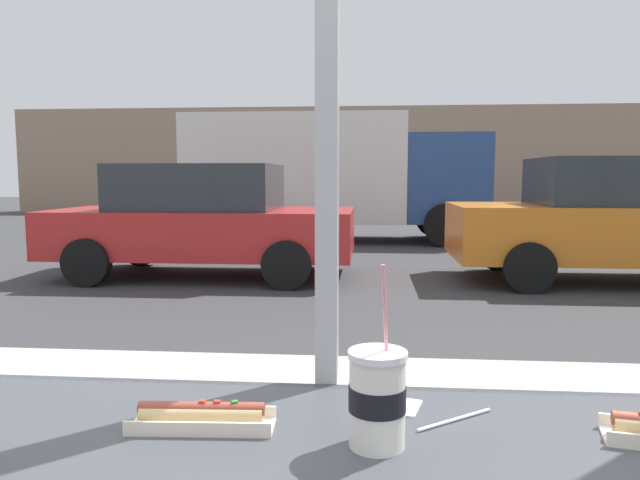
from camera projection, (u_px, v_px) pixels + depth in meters
The scene contains 10 objects.
ground_plane at pixel (363, 268), 9.34m from camera, with size 60.00×60.00×0.00m, color #38383A.
sidewalk_strip at pixel (348, 451), 2.99m from camera, with size 16.00×2.80×0.11m, color #B2ADA3.
building_facade_far at pixel (367, 161), 22.90m from camera, with size 28.00×1.20×4.10m, color gray.
soda_cup_left at pixel (377, 397), 1.03m from camera, with size 0.10×0.10×0.33m.
hotdog_tray_near at pixel (202, 416), 1.11m from camera, with size 0.28×0.10×0.05m.
loose_straw at pixel (455, 420), 1.14m from camera, with size 0.01×0.01×0.19m, color white.
napkin_wrapper at pixel (390, 405), 1.22m from camera, with size 0.12×0.09×0.00m, color white.
parked_car_red at pixel (203, 219), 8.48m from camera, with size 4.29×2.04×1.62m.
parked_car_orange at pixel (615, 219), 7.99m from camera, with size 4.32×1.96×1.70m.
box_truck at pixel (331, 172), 13.17m from camera, with size 6.56×2.44×2.78m.
Camera 1 is at (0.10, -1.26, 1.45)m, focal length 32.90 mm.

